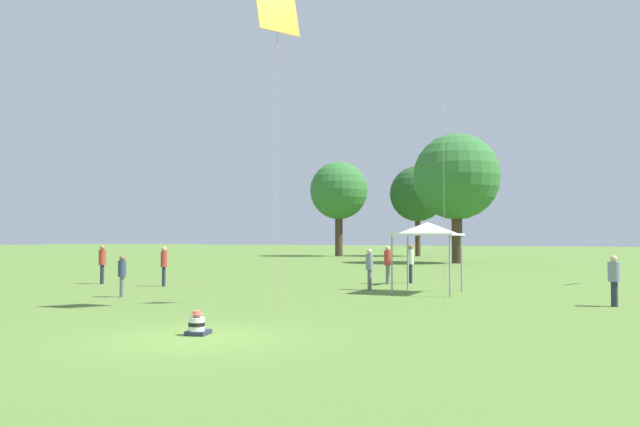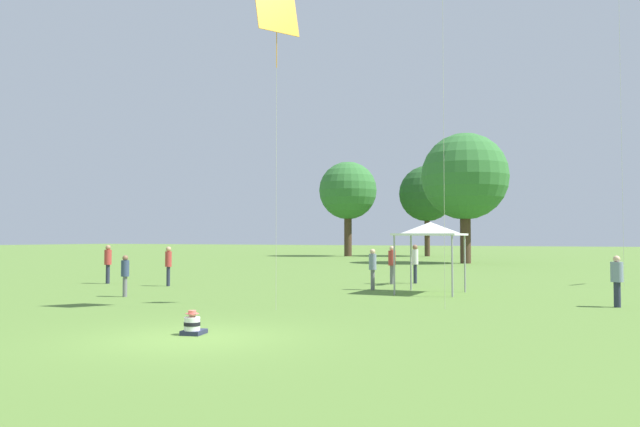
# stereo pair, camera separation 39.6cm
# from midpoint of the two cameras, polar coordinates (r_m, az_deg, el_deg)

# --- Properties ---
(ground_plane) EXTENTS (300.00, 300.00, 0.00)m
(ground_plane) POSITION_cam_midpoint_polar(r_m,az_deg,el_deg) (14.08, -12.00, -11.13)
(ground_plane) COLOR #567A33
(seated_toddler) EXTENTS (0.56, 0.64, 0.56)m
(seated_toddler) POSITION_cam_midpoint_polar(r_m,az_deg,el_deg) (14.54, -11.95, -9.99)
(seated_toddler) COLOR #282D47
(seated_toddler) RESTS_ON ground
(person_standing_1) EXTENTS (0.42, 0.42, 1.85)m
(person_standing_1) POSITION_cam_midpoint_polar(r_m,az_deg,el_deg) (30.21, 7.91, -4.19)
(person_standing_1) COLOR #282D42
(person_standing_1) RESTS_ON ground
(person_standing_2) EXTENTS (0.47, 0.47, 1.83)m
(person_standing_2) POSITION_cam_midpoint_polar(r_m,az_deg,el_deg) (31.30, -19.63, -4.06)
(person_standing_2) COLOR #282D42
(person_standing_2) RESTS_ON ground
(person_standing_3) EXTENTS (0.30, 0.30, 1.78)m
(person_standing_3) POSITION_cam_midpoint_polar(r_m,az_deg,el_deg) (28.95, -14.47, -4.31)
(person_standing_3) COLOR #282D42
(person_standing_3) RESTS_ON ground
(person_standing_4) EXTENTS (0.44, 0.44, 1.71)m
(person_standing_4) POSITION_cam_midpoint_polar(r_m,az_deg,el_deg) (26.26, 4.12, -4.72)
(person_standing_4) COLOR slate
(person_standing_4) RESTS_ON ground
(person_standing_5) EXTENTS (0.48, 0.48, 1.79)m
(person_standing_5) POSITION_cam_midpoint_polar(r_m,az_deg,el_deg) (29.59, 5.83, -4.35)
(person_standing_5) COLOR slate
(person_standing_5) RESTS_ON ground
(person_standing_6) EXTENTS (0.40, 0.40, 1.54)m
(person_standing_6) POSITION_cam_midpoint_polar(r_m,az_deg,el_deg) (24.20, -18.10, -5.11)
(person_standing_6) COLOR slate
(person_standing_6) RESTS_ON ground
(person_standing_7) EXTENTS (0.50, 0.50, 1.62)m
(person_standing_7) POSITION_cam_midpoint_polar(r_m,az_deg,el_deg) (21.89, 24.83, -5.24)
(person_standing_7) COLOR #282D42
(person_standing_7) RESTS_ON ground
(canopy_tent) EXTENTS (2.50, 2.50, 2.80)m
(canopy_tent) POSITION_cam_midpoint_polar(r_m,az_deg,el_deg) (24.90, 9.34, -1.45)
(canopy_tent) COLOR white
(canopy_tent) RESTS_ON ground
(kite_0) EXTENTS (1.01, 1.42, 9.82)m
(kite_0) POSITION_cam_midpoint_polar(r_m,az_deg,el_deg) (20.05, -4.52, 17.62)
(kite_0) COLOR orange
(kite_0) RESTS_ON ground
(distant_tree_0) EXTENTS (6.73, 6.73, 11.03)m
(distant_tree_0) POSITION_cam_midpoint_polar(r_m,az_deg,el_deg) (72.86, 1.57, 2.06)
(distant_tree_0) COLOR #473323
(distant_tree_0) RESTS_ON ground
(distant_tree_1) EXTENTS (6.46, 6.46, 10.53)m
(distant_tree_1) POSITION_cam_midpoint_polar(r_m,az_deg,el_deg) (73.68, 8.75, 1.77)
(distant_tree_1) COLOR #473323
(distant_tree_1) RESTS_ON ground
(distant_tree_2) EXTENTS (7.36, 7.36, 11.06)m
(distant_tree_2) POSITION_cam_midpoint_polar(r_m,az_deg,el_deg) (54.41, 12.17, 3.27)
(distant_tree_2) COLOR #473323
(distant_tree_2) RESTS_ON ground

